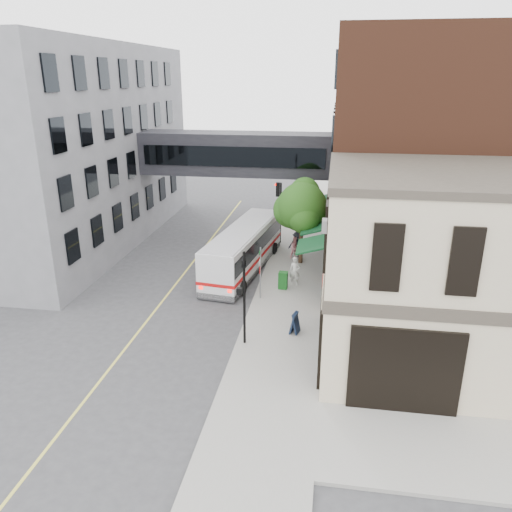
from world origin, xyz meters
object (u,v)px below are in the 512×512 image
(bus, at_px, (244,248))
(pedestrian_a, at_px, (295,271))
(pedestrian_b, at_px, (295,248))
(newspaper_box, at_px, (283,280))
(sandwich_board, at_px, (295,323))
(pedestrian_c, at_px, (297,244))

(bus, bearing_deg, pedestrian_a, -32.67)
(pedestrian_b, distance_m, newspaper_box, 5.25)
(pedestrian_a, height_order, newspaper_box, pedestrian_a)
(pedestrian_a, bearing_deg, sandwich_board, -84.69)
(pedestrian_c, xyz_separation_m, sandwich_board, (0.74, -10.71, -0.39))
(pedestrian_c, xyz_separation_m, newspaper_box, (-0.38, -5.48, -0.40))
(bus, xyz_separation_m, pedestrian_a, (3.46, -2.22, -0.54))
(pedestrian_c, bearing_deg, pedestrian_b, -111.76)
(pedestrian_a, distance_m, newspaper_box, 0.97)
(bus, xyz_separation_m, pedestrian_c, (3.22, 2.61, -0.49))
(bus, relative_size, pedestrian_a, 6.09)
(newspaper_box, distance_m, sandwich_board, 5.34)
(pedestrian_b, height_order, newspaper_box, pedestrian_b)
(newspaper_box, relative_size, sandwich_board, 0.97)
(pedestrian_a, bearing_deg, bus, 147.76)
(sandwich_board, bearing_deg, pedestrian_b, 109.65)
(pedestrian_c, bearing_deg, pedestrian_a, -85.12)
(newspaper_box, bearing_deg, pedestrian_b, 91.20)
(pedestrian_c, distance_m, newspaper_box, 5.51)
(bus, height_order, newspaper_box, bus)
(pedestrian_b, bearing_deg, sandwich_board, -111.99)
(pedestrian_c, height_order, newspaper_box, pedestrian_c)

